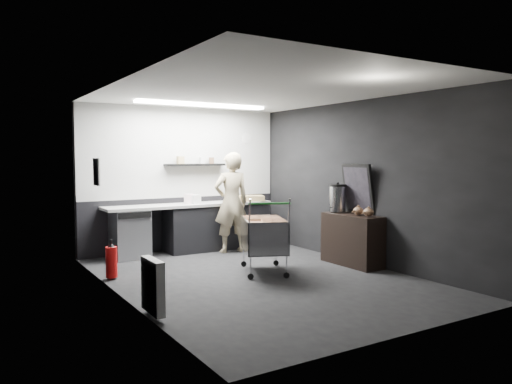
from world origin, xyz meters
TOP-DOWN VIEW (x-y plane):
  - floor at (0.00, 0.00)m, footprint 5.50×5.50m
  - ceiling at (0.00, 0.00)m, footprint 5.50×5.50m
  - wall_back at (0.00, 2.75)m, footprint 5.50×0.00m
  - wall_front at (0.00, -2.75)m, footprint 5.50×0.00m
  - wall_left at (-2.00, 0.00)m, footprint 0.00×5.50m
  - wall_right at (2.00, 0.00)m, footprint 0.00×5.50m
  - kitchen_wall_panel at (0.00, 2.73)m, footprint 3.95×0.02m
  - dado_panel at (0.00, 2.73)m, footprint 3.95×0.02m
  - floating_shelf at (0.20, 2.62)m, footprint 1.20×0.22m
  - wall_clock at (1.40, 2.72)m, footprint 0.20×0.03m
  - poster at (-1.98, 1.30)m, footprint 0.02×0.30m
  - poster_red_band at (-1.98, 1.30)m, footprint 0.02×0.22m
  - radiator at (-1.94, -0.90)m, footprint 0.10×0.50m
  - ceiling_strip at (0.00, 1.85)m, footprint 2.40×0.20m
  - prep_counter at (0.14, 2.42)m, footprint 3.20×0.61m
  - person at (0.63, 1.97)m, footprint 0.72×0.52m
  - shopping_cart at (0.26, 0.28)m, footprint 0.99×1.25m
  - sideboard at (1.78, -0.01)m, footprint 0.47×1.10m
  - fire_extinguisher at (-1.85, 1.07)m, footprint 0.17×0.17m
  - cardboard_box at (1.28, 2.37)m, footprint 0.62×0.56m
  - pink_tub at (-0.02, 2.42)m, footprint 0.18×0.18m
  - white_container at (0.07, 2.37)m, footprint 0.22×0.20m

SIDE VIEW (x-z plane):
  - floor at x=0.00m, z-range 0.00..0.00m
  - fire_extinguisher at x=-1.85m, z-range -0.01..0.54m
  - radiator at x=-1.94m, z-range 0.05..0.65m
  - prep_counter at x=0.14m, z-range 0.01..0.91m
  - dado_panel at x=0.00m, z-range 0.00..1.00m
  - sideboard at x=1.78m, z-range -0.30..1.36m
  - shopping_cart at x=0.26m, z-range -0.03..1.10m
  - person at x=0.63m, z-range 0.00..1.85m
  - cardboard_box at x=1.28m, z-range 0.90..1.00m
  - white_container at x=0.07m, z-range 0.90..1.07m
  - pink_tub at x=-0.02m, z-range 0.90..1.08m
  - wall_back at x=0.00m, z-range -1.40..4.10m
  - wall_front at x=0.00m, z-range -1.40..4.10m
  - wall_left at x=-2.00m, z-range -1.40..4.10m
  - wall_right at x=2.00m, z-range -1.40..4.10m
  - poster at x=-1.98m, z-range 1.35..1.75m
  - floating_shelf at x=0.20m, z-range 1.60..1.64m
  - poster_red_band at x=-1.98m, z-range 1.57..1.67m
  - kitchen_wall_panel at x=0.00m, z-range 1.00..2.70m
  - wall_clock at x=1.40m, z-range 2.05..2.25m
  - ceiling_strip at x=0.00m, z-range 2.65..2.69m
  - ceiling at x=0.00m, z-range 2.70..2.70m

